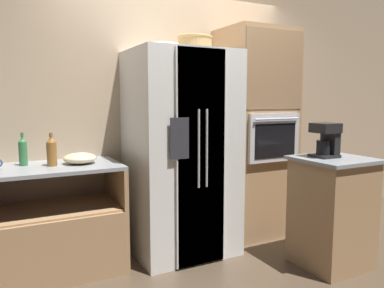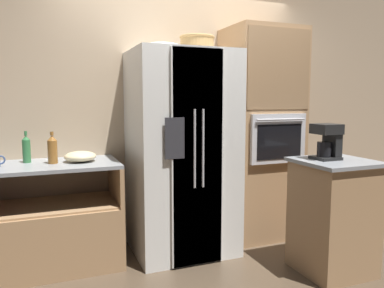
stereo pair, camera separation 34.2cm
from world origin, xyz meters
name	(u,v)px [view 2 (the right image)]	position (x,y,z in m)	size (l,w,h in m)	color
ground_plane	(196,248)	(0.00, 0.00, 0.00)	(20.00, 20.00, 0.00)	#4C3D2D
wall_back	(180,103)	(0.00, 0.45, 1.40)	(12.00, 0.06, 2.80)	tan
counter_left	(37,231)	(-1.42, 0.08, 0.33)	(1.35, 0.66, 0.90)	#A87F56
refrigerator	(182,153)	(-0.13, 0.02, 0.94)	(0.92, 0.82, 1.88)	silver
wall_oven	(261,134)	(0.78, 0.11, 1.08)	(0.73, 0.67, 2.15)	#A87F56
island_counter	(333,216)	(0.88, -0.86, 0.48)	(0.59, 0.58, 0.95)	#A87F56
wicker_basket	(197,44)	(0.04, 0.08, 1.96)	(0.33, 0.33, 0.15)	tan
fruit_bowl	(162,46)	(-0.32, 0.00, 1.91)	(0.32, 0.32, 0.06)	white
bottle_tall	(26,149)	(-1.47, 0.20, 1.02)	(0.07, 0.07, 0.27)	#33723F
bottle_short	(52,149)	(-1.26, 0.08, 1.02)	(0.08, 0.08, 0.27)	brown
mixing_bowl	(80,156)	(-1.04, 0.09, 0.95)	(0.27, 0.27, 0.09)	beige
coffee_maker	(328,140)	(0.85, -0.80, 1.11)	(0.20, 0.19, 0.29)	black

